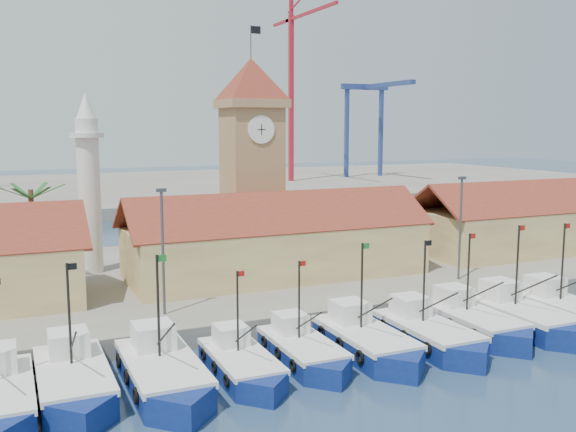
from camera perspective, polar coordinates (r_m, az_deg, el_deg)
name	(u,v)px	position (r m, az deg, el deg)	size (l,w,h in m)	color
ground	(400,366)	(41.63, 9.93, -12.99)	(400.00, 400.00, 0.00)	navy
quay	(260,274)	(61.90, -2.51, -5.14)	(140.00, 32.00, 1.50)	gray
terminal	(116,190)	(144.51, -15.03, 2.26)	(240.00, 80.00, 2.00)	gray
boat_1	(74,384)	(38.16, -18.48, -13.98)	(3.77, 10.33, 7.81)	navy
boat_2	(164,377)	(37.86, -10.97, -13.84)	(3.90, 10.69, 8.09)	navy
boat_3	(243,367)	(39.07, -4.04, -13.23)	(3.23, 8.84, 6.69)	navy
boat_4	(304,353)	(41.15, 1.47, -12.07)	(3.28, 8.99, 6.81)	navy
boat_5	(368,344)	(42.76, 7.14, -11.21)	(3.72, 10.20, 7.71)	navy
boat_6	(431,336)	(44.90, 12.57, -10.41)	(3.68, 10.07, 7.62)	navy
boat_7	(475,324)	(48.27, 16.28, -9.23)	(3.69, 10.11, 7.65)	navy
boat_8	(524,319)	(50.47, 20.27, -8.60)	(3.90, 10.68, 8.08)	navy
boat_9	(570,313)	(53.27, 23.77, -7.93)	(3.85, 10.56, 7.99)	navy
hall_center	(276,248)	(57.59, -1.08, -2.84)	(27.04, 10.13, 7.61)	#E4CC7D
hall_right	(545,226)	(75.76, 21.85, -0.79)	(31.20, 10.13, 7.61)	#E4CC7D
clock_tower	(252,156)	(62.20, -3.25, 5.36)	(5.80, 5.80, 22.70)	#9E7951
minaret	(89,183)	(60.78, -17.29, 2.84)	(3.00, 3.00, 16.30)	silver
palm_tree	(33,227)	(58.83, -21.76, -0.95)	(5.60, 5.03, 8.39)	brown
lamp_posts	(321,234)	(50.21, 2.97, -1.58)	(80.70, 0.25, 9.03)	#3F3F44
crane_red_right	(293,73)	(149.60, 0.48, 12.62)	(1.00, 32.07, 44.82)	#AB1A2A
gantry	(371,105)	(162.26, 7.42, 9.80)	(13.00, 22.00, 23.20)	navy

